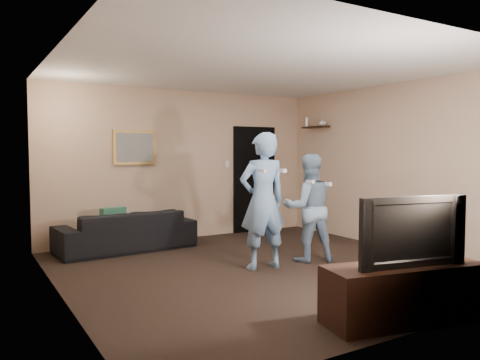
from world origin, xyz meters
TOP-DOWN VIEW (x-y plane):
  - ground at (0.00, 0.00)m, footprint 5.00×5.00m
  - ceiling at (0.00, 0.00)m, footprint 5.00×5.00m
  - wall_back at (0.00, 2.50)m, footprint 5.00×0.04m
  - wall_front at (0.00, -2.50)m, footprint 5.00×0.04m
  - wall_left at (-2.50, 0.00)m, footprint 0.04×5.00m
  - wall_right at (2.50, 0.00)m, footprint 0.04×5.00m
  - sofa at (-1.20, 2.02)m, footprint 2.15×0.97m
  - throw_pillow at (-1.40, 2.02)m, footprint 0.41×0.23m
  - painting_frame at (-0.90, 2.48)m, footprint 0.72×0.05m
  - painting_canvas at (-0.90, 2.45)m, footprint 0.62×0.01m
  - doorway at (1.45, 2.47)m, footprint 0.90×0.06m
  - light_switch at (0.85, 2.48)m, footprint 0.08×0.02m
  - wall_shelf at (2.39, 1.80)m, footprint 0.20×0.60m
  - shelf_vase at (2.39, 1.62)m, footprint 0.16×0.16m
  - shelf_figurine at (2.39, 2.06)m, footprint 0.06×0.06m
  - tv_console at (0.03, -2.27)m, footprint 1.56×0.77m
  - television at (0.03, -2.27)m, footprint 1.09×0.36m
  - wii_player_left at (-0.01, -0.02)m, footprint 0.69×0.54m
  - wii_player_right at (0.78, 0.01)m, footprint 0.88×0.78m

SIDE VIEW (x-z plane):
  - ground at x=0.00m, z-range 0.00..0.00m
  - tv_console at x=0.03m, z-range -0.02..0.52m
  - sofa at x=-1.20m, z-range 0.00..0.61m
  - throw_pillow at x=-1.40m, z-range 0.28..0.68m
  - wii_player_right at x=0.78m, z-range 0.00..1.50m
  - television at x=0.03m, z-range 0.52..1.14m
  - wii_player_left at x=-0.01m, z-range 0.00..1.78m
  - doorway at x=1.45m, z-range 0.00..2.00m
  - wall_back at x=0.00m, z-range 0.00..2.60m
  - wall_front at x=0.00m, z-range 0.00..2.60m
  - wall_left at x=-2.50m, z-range 0.00..2.60m
  - wall_right at x=2.50m, z-range 0.00..2.60m
  - light_switch at x=0.85m, z-range 1.24..1.36m
  - painting_frame at x=-0.90m, z-range 1.32..1.89m
  - painting_canvas at x=-0.90m, z-range 1.37..1.83m
  - wall_shelf at x=2.39m, z-range 1.98..2.00m
  - shelf_vase at x=2.39m, z-range 2.00..2.15m
  - shelf_figurine at x=2.39m, z-range 2.00..2.18m
  - ceiling at x=0.00m, z-range 2.58..2.62m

